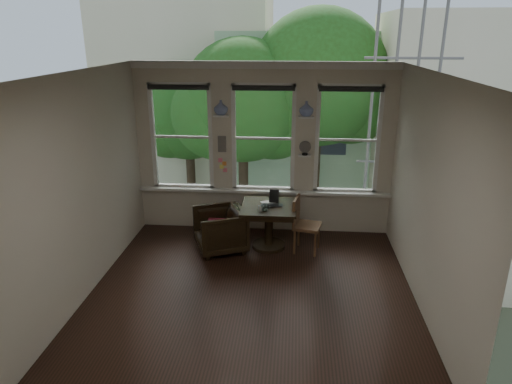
# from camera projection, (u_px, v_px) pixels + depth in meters

# --- Properties ---
(ground) EXTENTS (4.50, 4.50, 0.00)m
(ground) POSITION_uv_depth(u_px,v_px,m) (252.00, 291.00, 6.42)
(ground) COLOR black
(ground) RESTS_ON ground
(ceiling) EXTENTS (4.50, 4.50, 0.00)m
(ceiling) POSITION_uv_depth(u_px,v_px,m) (251.00, 72.00, 5.43)
(ceiling) COLOR silver
(ceiling) RESTS_ON ground
(wall_back) EXTENTS (4.50, 0.00, 4.50)m
(wall_back) POSITION_uv_depth(u_px,v_px,m) (263.00, 149.00, 8.04)
(wall_back) COLOR beige
(wall_back) RESTS_ON ground
(wall_front) EXTENTS (4.50, 0.00, 4.50)m
(wall_front) POSITION_uv_depth(u_px,v_px,m) (225.00, 279.00, 3.81)
(wall_front) COLOR beige
(wall_front) RESTS_ON ground
(wall_left) EXTENTS (0.00, 4.50, 4.50)m
(wall_left) POSITION_uv_depth(u_px,v_px,m) (84.00, 186.00, 6.11)
(wall_left) COLOR beige
(wall_left) RESTS_ON ground
(wall_right) EXTENTS (0.00, 4.50, 4.50)m
(wall_right) POSITION_uv_depth(u_px,v_px,m) (429.00, 196.00, 5.74)
(wall_right) COLOR beige
(wall_right) RESTS_ON ground
(window_left) EXTENTS (1.10, 0.12, 1.90)m
(window_left) POSITION_uv_depth(u_px,v_px,m) (182.00, 137.00, 8.09)
(window_left) COLOR white
(window_left) RESTS_ON ground
(window_center) EXTENTS (1.10, 0.12, 1.90)m
(window_center) POSITION_uv_depth(u_px,v_px,m) (264.00, 138.00, 7.98)
(window_center) COLOR white
(window_center) RESTS_ON ground
(window_right) EXTENTS (1.10, 0.12, 1.90)m
(window_right) POSITION_uv_depth(u_px,v_px,m) (347.00, 140.00, 7.86)
(window_right) COLOR white
(window_right) RESTS_ON ground
(shelf_left) EXTENTS (0.26, 0.16, 0.03)m
(shelf_left) POSITION_uv_depth(u_px,v_px,m) (221.00, 116.00, 7.81)
(shelf_left) COLOR white
(shelf_left) RESTS_ON ground
(shelf_right) EXTENTS (0.26, 0.16, 0.03)m
(shelf_right) POSITION_uv_depth(u_px,v_px,m) (306.00, 117.00, 7.69)
(shelf_right) COLOR white
(shelf_right) RESTS_ON ground
(intercom) EXTENTS (0.14, 0.06, 0.28)m
(intercom) POSITION_uv_depth(u_px,v_px,m) (222.00, 144.00, 8.00)
(intercom) COLOR #59544F
(intercom) RESTS_ON ground
(sticky_notes) EXTENTS (0.16, 0.01, 0.24)m
(sticky_notes) POSITION_uv_depth(u_px,v_px,m) (223.00, 163.00, 8.12)
(sticky_notes) COLOR pink
(sticky_notes) RESTS_ON ground
(desk_fan) EXTENTS (0.20, 0.20, 0.24)m
(desk_fan) POSITION_uv_depth(u_px,v_px,m) (305.00, 150.00, 7.86)
(desk_fan) COLOR #59544F
(desk_fan) RESTS_ON ground
(vase_left) EXTENTS (0.24, 0.24, 0.25)m
(vase_left) POSITION_uv_depth(u_px,v_px,m) (221.00, 108.00, 7.76)
(vase_left) COLOR silver
(vase_left) RESTS_ON shelf_left
(vase_right) EXTENTS (0.24, 0.24, 0.25)m
(vase_right) POSITION_uv_depth(u_px,v_px,m) (306.00, 109.00, 7.64)
(vase_right) COLOR silver
(vase_right) RESTS_ON shelf_right
(table) EXTENTS (0.90, 0.90, 0.75)m
(table) POSITION_uv_depth(u_px,v_px,m) (269.00, 227.00, 7.63)
(table) COLOR black
(table) RESTS_ON ground
(armchair_left) EXTENTS (1.03, 1.02, 0.72)m
(armchair_left) POSITION_uv_depth(u_px,v_px,m) (220.00, 230.00, 7.54)
(armchair_left) COLOR black
(armchair_left) RESTS_ON ground
(cushion_red) EXTENTS (0.45, 0.45, 0.06)m
(cushion_red) POSITION_uv_depth(u_px,v_px,m) (220.00, 225.00, 7.51)
(cushion_red) COLOR maroon
(cushion_red) RESTS_ON armchair_left
(side_chair_right) EXTENTS (0.50, 0.50, 0.92)m
(side_chair_right) POSITION_uv_depth(u_px,v_px,m) (307.00, 225.00, 7.47)
(side_chair_right) COLOR #4C321B
(side_chair_right) RESTS_ON ground
(laptop) EXTENTS (0.36, 0.24, 0.03)m
(laptop) POSITION_uv_depth(u_px,v_px,m) (272.00, 206.00, 7.44)
(laptop) COLOR black
(laptop) RESTS_ON table
(mug) EXTENTS (0.10, 0.10, 0.08)m
(mug) POSITION_uv_depth(u_px,v_px,m) (261.00, 208.00, 7.27)
(mug) COLOR white
(mug) RESTS_ON table
(drinking_glass) EXTENTS (0.13, 0.13, 0.10)m
(drinking_glass) POSITION_uv_depth(u_px,v_px,m) (265.00, 208.00, 7.26)
(drinking_glass) COLOR white
(drinking_glass) RESTS_ON table
(tablet) EXTENTS (0.17, 0.09, 0.22)m
(tablet) POSITION_uv_depth(u_px,v_px,m) (274.00, 196.00, 7.62)
(tablet) COLOR black
(tablet) RESTS_ON table
(papers) EXTENTS (0.32, 0.36, 0.00)m
(papers) POSITION_uv_depth(u_px,v_px,m) (269.00, 204.00, 7.59)
(papers) COLOR silver
(papers) RESTS_ON table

